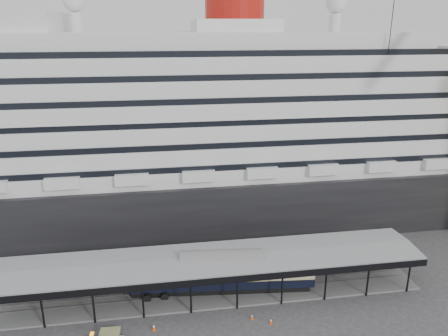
{
  "coord_description": "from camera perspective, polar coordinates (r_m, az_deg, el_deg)",
  "views": [
    {
      "loc": [
        -6.13,
        -44.97,
        33.88
      ],
      "look_at": [
        2.35,
        8.0,
        16.34
      ],
      "focal_mm": 35.0,
      "sensor_mm": 36.0,
      "label": 1
    }
  ],
  "objects": [
    {
      "name": "ground",
      "position": [
        56.64,
        -1.13,
        -18.64
      ],
      "size": [
        200.0,
        200.0,
        0.0
      ],
      "primitive_type": "plane",
      "color": "#353537",
      "rests_on": "ground"
    },
    {
      "name": "cruise_ship",
      "position": [
        78.77,
        -4.45,
        6.67
      ],
      "size": [
        130.0,
        30.0,
        43.9
      ],
      "color": "black",
      "rests_on": "ground"
    },
    {
      "name": "platform_canopy",
      "position": [
        59.4,
        -1.84,
        -13.96
      ],
      "size": [
        56.0,
        9.18,
        5.3
      ],
      "color": "slate",
      "rests_on": "ground"
    },
    {
      "name": "pullman_carriage",
      "position": [
        59.3,
        -0.35,
        -13.41
      ],
      "size": [
        24.64,
        5.45,
        24.01
      ],
      "rotation": [
        0.0,
        0.0,
        -0.09
      ],
      "color": "black",
      "rests_on": "ground"
    },
    {
      "name": "traffic_cone_left",
      "position": [
        54.78,
        -9.14,
        -19.83
      ],
      "size": [
        0.47,
        0.47,
        0.83
      ],
      "rotation": [
        0.0,
        0.0,
        -0.11
      ],
      "color": "#E4580C",
      "rests_on": "ground"
    },
    {
      "name": "traffic_cone_mid",
      "position": [
        55.87,
        3.69,
        -18.82
      ],
      "size": [
        0.38,
        0.38,
        0.71
      ],
      "rotation": [
        0.0,
        0.0,
        0.03
      ],
      "color": "#DC5D0C",
      "rests_on": "ground"
    },
    {
      "name": "traffic_cone_right",
      "position": [
        55.4,
        6.15,
        -19.25
      ],
      "size": [
        0.46,
        0.46,
        0.73
      ],
      "rotation": [
        0.0,
        0.0,
        0.28
      ],
      "color": "#E3500C",
      "rests_on": "ground"
    }
  ]
}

